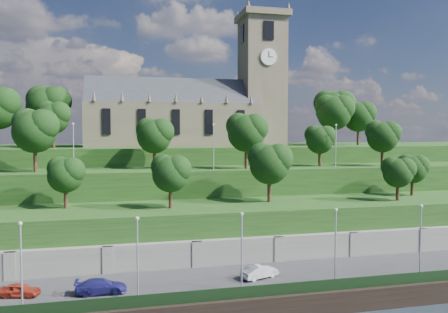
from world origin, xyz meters
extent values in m
cube|color=#2D2D30|center=(0.00, 6.00, 1.00)|extent=(160.00, 12.00, 2.00)
cube|color=black|center=(0.00, -0.05, 1.10)|extent=(160.00, 0.50, 2.20)
cube|color=black|center=(0.00, 0.60, 2.60)|extent=(160.00, 0.10, 1.20)
cube|color=slate|center=(0.00, 12.00, 2.50)|extent=(160.00, 2.00, 5.00)
cube|color=slate|center=(-25.00, 11.20, 2.50)|extent=(1.20, 0.60, 5.00)
cube|color=slate|center=(-15.00, 11.20, 2.50)|extent=(1.20, 0.60, 5.00)
cube|color=slate|center=(-5.00, 11.20, 2.50)|extent=(1.20, 0.60, 5.00)
cube|color=slate|center=(5.00, 11.20, 2.50)|extent=(1.20, 0.60, 5.00)
cube|color=slate|center=(15.00, 11.20, 2.50)|extent=(1.20, 0.60, 5.00)
cube|color=slate|center=(25.00, 11.20, 2.50)|extent=(1.20, 0.60, 5.00)
cube|color=#1B3E14|center=(0.00, 18.00, 4.00)|extent=(160.00, 12.00, 8.00)
cube|color=#1B3E14|center=(0.00, 29.00, 6.00)|extent=(160.00, 10.00, 12.00)
cube|color=#1B3E14|center=(0.00, 50.00, 7.50)|extent=(160.00, 32.00, 15.00)
cube|color=brown|center=(-4.00, 46.00, 19.00)|extent=(32.00, 12.00, 8.00)
cube|color=#272B30|center=(-4.00, 46.00, 23.00)|extent=(32.00, 10.18, 10.18)
cone|color=brown|center=(-18.00, 40.00, 23.90)|extent=(0.70, 0.70, 1.80)
cone|color=brown|center=(-13.33, 40.00, 23.90)|extent=(0.70, 0.70, 1.80)
cone|color=brown|center=(-8.67, 40.00, 23.90)|extent=(0.70, 0.70, 1.80)
cone|color=brown|center=(-4.00, 40.00, 23.90)|extent=(0.70, 0.70, 1.80)
cone|color=brown|center=(0.67, 40.00, 23.90)|extent=(0.70, 0.70, 1.80)
cone|color=brown|center=(5.33, 40.00, 23.90)|extent=(0.70, 0.70, 1.80)
cone|color=brown|center=(10.00, 40.00, 23.90)|extent=(0.70, 0.70, 1.80)
cube|color=black|center=(-16.00, 39.92, 19.50)|extent=(1.40, 0.25, 4.50)
cube|color=black|center=(-10.00, 39.92, 19.50)|extent=(1.40, 0.25, 4.50)
cube|color=black|center=(-4.00, 39.92, 19.50)|extent=(1.40, 0.25, 4.50)
cube|color=black|center=(2.00, 39.92, 19.50)|extent=(1.40, 0.25, 4.50)
cube|color=black|center=(8.00, 39.92, 19.50)|extent=(1.40, 0.25, 4.50)
cube|color=brown|center=(14.00, 46.00, 27.50)|extent=(8.00, 8.00, 25.00)
cube|color=brown|center=(14.00, 46.00, 40.60)|extent=(9.20, 9.20, 1.20)
cone|color=brown|center=(10.00, 42.00, 41.80)|extent=(0.80, 0.80, 1.60)
cone|color=brown|center=(10.00, 50.00, 41.80)|extent=(0.80, 0.80, 1.60)
cone|color=brown|center=(18.00, 42.00, 41.80)|extent=(0.80, 0.80, 1.60)
cone|color=brown|center=(18.00, 50.00, 41.80)|extent=(0.80, 0.80, 1.60)
cube|color=black|center=(14.00, 41.92, 37.00)|extent=(2.00, 0.25, 3.50)
cube|color=black|center=(14.00, 50.08, 37.00)|extent=(2.00, 0.25, 3.50)
cube|color=black|center=(9.92, 46.00, 37.00)|extent=(0.25, 2.00, 3.50)
cube|color=black|center=(18.08, 46.00, 37.00)|extent=(0.25, 2.00, 3.50)
cylinder|color=white|center=(14.00, 41.88, 32.00)|extent=(3.20, 0.30, 3.20)
cylinder|color=white|center=(18.12, 46.00, 32.00)|extent=(0.30, 3.20, 3.20)
cube|color=black|center=(14.00, 41.70, 32.50)|extent=(0.12, 0.05, 1.10)
cube|color=black|center=(14.40, 41.70, 32.00)|extent=(0.80, 0.05, 0.12)
cylinder|color=#341F14|center=(-20.40, 20.00, 9.42)|extent=(0.49, 0.49, 2.84)
sphere|color=black|center=(-20.40, 20.00, 12.16)|extent=(4.42, 4.42, 4.42)
sphere|color=black|center=(-19.52, 19.56, 12.83)|extent=(3.31, 3.31, 3.31)
sphere|color=black|center=(-21.18, 20.55, 13.05)|extent=(3.09, 3.09, 3.09)
cylinder|color=#341F14|center=(-7.42, 17.00, 9.48)|extent=(0.49, 0.49, 2.95)
sphere|color=black|center=(-7.42, 17.00, 12.33)|extent=(4.59, 4.59, 4.59)
sphere|color=black|center=(-6.50, 16.54, 13.02)|extent=(3.45, 3.45, 3.45)
sphere|color=black|center=(-8.22, 17.57, 13.25)|extent=(3.22, 3.22, 3.22)
cylinder|color=#341F14|center=(6.44, 19.00, 9.77)|extent=(0.52, 0.52, 3.54)
sphere|color=black|center=(6.44, 19.00, 13.20)|extent=(5.51, 5.51, 5.51)
sphere|color=black|center=(7.54, 18.45, 14.02)|extent=(4.13, 4.13, 4.13)
sphere|color=black|center=(5.47, 19.69, 14.30)|extent=(3.86, 3.86, 3.86)
cylinder|color=#341F14|center=(24.45, 16.00, 9.33)|extent=(0.48, 0.48, 2.67)
sphere|color=black|center=(24.45, 16.00, 11.91)|extent=(4.15, 4.15, 4.15)
sphere|color=black|center=(25.28, 15.59, 12.53)|extent=(3.11, 3.11, 3.11)
sphere|color=black|center=(23.72, 16.52, 12.74)|extent=(2.90, 2.90, 2.90)
cylinder|color=#341F14|center=(29.73, 20.00, 9.36)|extent=(0.48, 0.48, 2.71)
sphere|color=black|center=(29.73, 20.00, 11.98)|extent=(4.22, 4.22, 4.22)
sphere|color=black|center=(30.57, 19.58, 12.61)|extent=(3.17, 3.17, 3.17)
sphere|color=black|center=(28.99, 20.53, 12.83)|extent=(2.96, 2.96, 2.96)
cylinder|color=#341F14|center=(-25.40, 28.00, 13.95)|extent=(0.53, 0.53, 3.90)
sphere|color=black|center=(-25.40, 28.00, 17.72)|extent=(6.07, 6.07, 6.07)
sphere|color=black|center=(-24.18, 27.39, 18.63)|extent=(4.55, 4.55, 4.55)
sphere|color=black|center=(-26.46, 28.76, 18.93)|extent=(4.25, 4.25, 4.25)
cylinder|color=#341F14|center=(-8.52, 30.00, 13.70)|extent=(0.51, 0.51, 3.41)
sphere|color=black|center=(-8.52, 30.00, 17.00)|extent=(5.30, 5.30, 5.30)
sphere|color=black|center=(-7.46, 29.47, 17.79)|extent=(3.98, 3.98, 3.98)
sphere|color=black|center=(-9.45, 30.66, 18.06)|extent=(3.71, 3.71, 3.71)
cylinder|color=#341F14|center=(5.38, 27.00, 13.87)|extent=(0.53, 0.53, 3.73)
sphere|color=black|center=(5.38, 27.00, 17.47)|extent=(5.80, 5.80, 5.80)
sphere|color=black|center=(6.55, 26.42, 18.34)|extent=(4.35, 4.35, 4.35)
sphere|color=black|center=(4.37, 27.73, 18.63)|extent=(4.06, 4.06, 4.06)
cylinder|color=#341F14|center=(18.66, 29.00, 13.48)|extent=(0.49, 0.49, 2.95)
sphere|color=black|center=(18.66, 29.00, 16.33)|extent=(4.59, 4.59, 4.59)
sphere|color=black|center=(19.58, 28.54, 17.02)|extent=(3.45, 3.45, 3.45)
sphere|color=black|center=(17.86, 29.57, 17.25)|extent=(3.22, 3.22, 3.22)
cylinder|color=#341F14|center=(29.02, 27.00, 13.64)|extent=(0.51, 0.51, 3.29)
sphere|color=black|center=(29.02, 27.00, 16.82)|extent=(5.11, 5.11, 5.11)
sphere|color=black|center=(30.05, 26.49, 17.59)|extent=(3.83, 3.83, 3.83)
sphere|color=black|center=(28.13, 27.64, 17.84)|extent=(3.58, 3.58, 3.58)
sphere|color=black|center=(-32.41, 41.31, 22.59)|extent=(5.21, 5.21, 5.21)
cylinder|color=#341F14|center=(-26.75, 48.00, 17.44)|extent=(0.58, 0.58, 4.89)
sphere|color=black|center=(-26.75, 48.00, 22.17)|extent=(7.60, 7.60, 7.60)
sphere|color=black|center=(-25.23, 47.24, 23.31)|extent=(5.70, 5.70, 5.70)
sphere|color=black|center=(-28.08, 48.95, 23.69)|extent=(5.32, 5.32, 5.32)
cylinder|color=#341F14|center=(-24.70, 40.00, 16.71)|extent=(0.51, 0.51, 3.42)
sphere|color=black|center=(-24.70, 40.00, 20.01)|extent=(5.31, 5.31, 5.31)
sphere|color=black|center=(-23.63, 39.47, 20.81)|extent=(3.98, 3.98, 3.98)
sphere|color=black|center=(-25.63, 40.66, 21.07)|extent=(3.72, 3.72, 3.72)
cylinder|color=#341F14|center=(27.81, 42.00, 17.19)|extent=(0.56, 0.56, 4.39)
sphere|color=black|center=(27.81, 42.00, 21.44)|extent=(6.83, 6.83, 6.83)
sphere|color=black|center=(29.18, 41.32, 22.46)|extent=(5.12, 5.12, 5.12)
sphere|color=black|center=(26.62, 42.85, 22.80)|extent=(4.78, 4.78, 4.78)
cylinder|color=#341F14|center=(31.83, 50.00, 17.56)|extent=(0.59, 0.59, 5.13)
sphere|color=black|center=(31.83, 50.00, 22.52)|extent=(7.98, 7.98, 7.98)
sphere|color=black|center=(33.42, 49.20, 23.72)|extent=(5.98, 5.98, 5.98)
sphere|color=black|center=(30.43, 51.00, 24.12)|extent=(5.58, 5.58, 5.58)
cylinder|color=#341F14|center=(34.31, 44.00, 16.97)|extent=(0.54, 0.54, 3.94)
sphere|color=black|center=(34.31, 44.00, 20.78)|extent=(6.13, 6.13, 6.13)
sphere|color=black|center=(35.54, 43.39, 21.70)|extent=(4.60, 4.60, 4.60)
sphere|color=black|center=(33.24, 44.77, 22.01)|extent=(4.29, 4.29, 4.29)
cylinder|color=#B2B2B7|center=(-22.00, 2.50, 5.79)|extent=(0.16, 0.16, 7.58)
sphere|color=silver|center=(-22.00, 2.50, 9.70)|extent=(0.36, 0.36, 0.36)
cylinder|color=#B2B2B7|center=(-12.00, 2.50, 5.79)|extent=(0.16, 0.16, 7.58)
sphere|color=silver|center=(-12.00, 2.50, 9.70)|extent=(0.36, 0.36, 0.36)
cylinder|color=#B2B2B7|center=(-2.00, 2.50, 5.79)|extent=(0.16, 0.16, 7.58)
sphere|color=silver|center=(-2.00, 2.50, 9.70)|extent=(0.36, 0.36, 0.36)
cylinder|color=#B2B2B7|center=(8.00, 2.50, 5.79)|extent=(0.16, 0.16, 7.58)
sphere|color=silver|center=(8.00, 2.50, 9.70)|extent=(0.36, 0.36, 0.36)
cylinder|color=#B2B2B7|center=(18.00, 2.50, 5.79)|extent=(0.16, 0.16, 7.58)
sphere|color=silver|center=(18.00, 2.50, 9.70)|extent=(0.36, 0.36, 0.36)
cylinder|color=#B2B2B7|center=(-20.00, 26.00, 15.34)|extent=(0.16, 0.16, 6.67)
sphere|color=silver|center=(-20.00, 26.00, 18.79)|extent=(0.36, 0.36, 0.36)
cylinder|color=#B2B2B7|center=(0.00, 26.00, 15.34)|extent=(0.16, 0.16, 6.67)
sphere|color=silver|center=(0.00, 26.00, 18.79)|extent=(0.36, 0.36, 0.36)
cylinder|color=#B2B2B7|center=(20.00, 26.00, 15.34)|extent=(0.16, 0.16, 6.67)
sphere|color=silver|center=(20.00, 26.00, 18.79)|extent=(0.36, 0.36, 0.36)
imported|color=maroon|center=(-22.94, 5.97, 2.63)|extent=(3.93, 2.25, 1.26)
imported|color=#B1B1B6|center=(0.95, 5.93, 2.70)|extent=(4.49, 2.86, 1.40)
imported|color=navy|center=(-15.44, 5.08, 2.71)|extent=(4.92, 2.10, 1.41)
camera|label=1|loc=(-13.09, -38.09, 17.64)|focal=35.00mm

